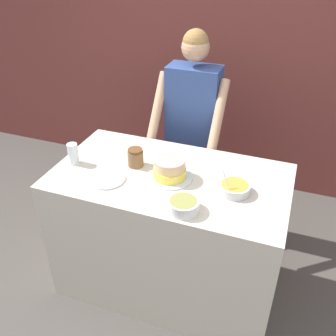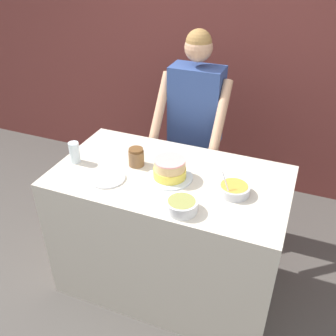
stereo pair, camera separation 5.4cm
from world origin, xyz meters
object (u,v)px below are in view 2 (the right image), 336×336
(person_baker, at_px, (195,118))
(frosting_bowl_olive, at_px, (182,205))
(cake, at_px, (170,170))
(drinking_glass, at_px, (75,152))
(ceramic_plate, at_px, (107,178))
(stoneware_jar, at_px, (136,157))
(frosting_bowl_orange, at_px, (234,189))

(person_baker, bearing_deg, frosting_bowl_olive, -75.44)
(cake, xyz_separation_m, drinking_glass, (-0.66, -0.06, 0.01))
(ceramic_plate, relative_size, stoneware_jar, 1.86)
(person_baker, relative_size, ceramic_plate, 7.46)
(cake, height_order, ceramic_plate, cake)
(cake, relative_size, stoneware_jar, 2.38)
(frosting_bowl_olive, height_order, stoneware_jar, stoneware_jar)
(person_baker, height_order, stoneware_jar, person_baker)
(person_baker, distance_m, frosting_bowl_olive, 1.08)
(frosting_bowl_olive, relative_size, stoneware_jar, 1.47)
(frosting_bowl_olive, bearing_deg, person_baker, 104.56)
(cake, relative_size, frosting_bowl_olive, 1.62)
(person_baker, relative_size, frosting_bowl_olive, 9.47)
(person_baker, distance_m, cake, 0.77)
(ceramic_plate, height_order, stoneware_jar, stoneware_jar)
(cake, bearing_deg, person_baker, 96.72)
(frosting_bowl_orange, distance_m, frosting_bowl_olive, 0.35)
(frosting_bowl_orange, relative_size, stoneware_jar, 1.53)
(frosting_bowl_orange, bearing_deg, ceramic_plate, -169.27)
(person_baker, relative_size, stoneware_jar, 13.90)
(cake, height_order, stoneware_jar, cake)
(drinking_glass, relative_size, ceramic_plate, 0.63)
(person_baker, xyz_separation_m, drinking_glass, (-0.57, -0.83, 0.01))
(cake, distance_m, drinking_glass, 0.66)
(frosting_bowl_orange, bearing_deg, frosting_bowl_olive, -130.90)
(frosting_bowl_olive, bearing_deg, frosting_bowl_orange, 49.10)
(person_baker, distance_m, stoneware_jar, 0.73)
(cake, relative_size, frosting_bowl_orange, 1.55)
(frosting_bowl_olive, xyz_separation_m, stoneware_jar, (-0.44, 0.34, 0.02))
(person_baker, bearing_deg, ceramic_plate, -106.03)
(cake, height_order, frosting_bowl_orange, frosting_bowl_orange)
(frosting_bowl_olive, relative_size, ceramic_plate, 0.79)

